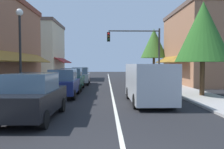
% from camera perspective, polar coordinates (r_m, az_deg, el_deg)
% --- Properties ---
extents(ground_plane, '(80.00, 80.00, 0.00)m').
position_cam_1_polar(ground_plane, '(21.97, -0.37, -2.90)').
color(ground_plane, black).
extents(sidewalk_left, '(2.60, 56.00, 0.12)m').
position_cam_1_polar(sidewalk_left, '(22.54, -14.51, -2.69)').
color(sidewalk_left, gray).
rests_on(sidewalk_left, ground).
extents(sidewalk_right, '(2.60, 56.00, 0.12)m').
position_cam_1_polar(sidewalk_right, '(22.75, 13.63, -2.63)').
color(sidewalk_right, '#A39E99').
rests_on(sidewalk_right, ground).
extents(lane_center_stripe, '(0.14, 52.00, 0.01)m').
position_cam_1_polar(lane_center_stripe, '(21.97, -0.37, -2.89)').
color(lane_center_stripe, silver).
rests_on(lane_center_stripe, ground).
extents(storefront_right_block, '(6.67, 10.20, 7.76)m').
position_cam_1_polar(storefront_right_block, '(25.90, 21.13, 6.36)').
color(storefront_right_block, '#9E6B4C').
rests_on(storefront_right_block, ground).
extents(storefront_far_left, '(5.54, 8.20, 7.69)m').
position_cam_1_polar(storefront_far_left, '(33.02, -16.45, 5.54)').
color(storefront_far_left, beige).
rests_on(storefront_far_left, ground).
extents(parked_car_nearest_left, '(1.86, 4.14, 1.77)m').
position_cam_1_polar(parked_car_nearest_left, '(9.32, -18.82, -5.16)').
color(parked_car_nearest_left, black).
rests_on(parked_car_nearest_left, ground).
extents(parked_car_second_left, '(1.85, 4.13, 1.77)m').
position_cam_1_polar(parked_car_second_left, '(15.02, -11.88, -2.16)').
color(parked_car_second_left, navy).
rests_on(parked_car_second_left, ground).
extents(parked_car_third_left, '(1.84, 4.13, 1.77)m').
position_cam_1_polar(parked_car_third_left, '(19.08, -9.81, -1.13)').
color(parked_car_third_left, '#0F4C33').
rests_on(parked_car_third_left, ground).
extents(parked_car_far_left, '(1.87, 4.14, 1.77)m').
position_cam_1_polar(parked_car_far_left, '(23.96, -7.73, -0.35)').
color(parked_car_far_left, '#B7BABF').
rests_on(parked_car_far_left, ground).
extents(van_in_lane, '(2.03, 5.19, 2.12)m').
position_cam_1_polar(van_in_lane, '(12.58, 8.89, -1.83)').
color(van_in_lane, '#B2B7BC').
rests_on(van_in_lane, ground).
extents(traffic_signal_mast_arm, '(5.22, 0.50, 5.58)m').
position_cam_1_polar(traffic_signal_mast_arm, '(22.91, 7.12, 6.90)').
color(traffic_signal_mast_arm, '#333333').
rests_on(traffic_signal_mast_arm, ground).
extents(street_lamp_left_near, '(0.36, 0.36, 4.95)m').
position_cam_1_polar(street_lamp_left_near, '(12.94, -21.73, 7.76)').
color(street_lamp_left_near, black).
rests_on(street_lamp_left_near, ground).
extents(tree_right_near, '(3.46, 3.46, 6.05)m').
position_cam_1_polar(tree_right_near, '(15.90, 21.52, 9.73)').
color(tree_right_near, '#4C331E').
rests_on(tree_right_near, ground).
extents(tree_right_far, '(3.36, 3.36, 6.58)m').
position_cam_1_polar(tree_right_far, '(30.18, 10.30, 7.53)').
color(tree_right_far, '#4C331E').
rests_on(tree_right_far, ground).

